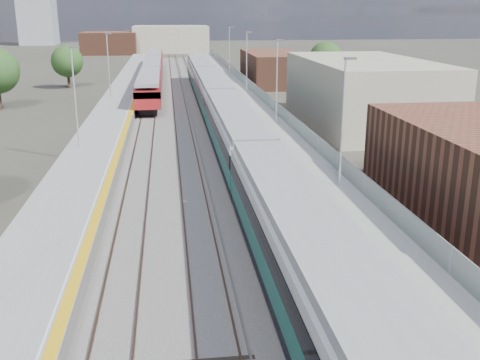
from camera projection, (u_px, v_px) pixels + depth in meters
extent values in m
plane|color=#47443A|center=(201.00, 118.00, 59.48)|extent=(320.00, 320.00, 0.00)
cube|color=#565451|center=(179.00, 115.00, 61.57)|extent=(10.50, 155.00, 0.06)
cube|color=#4C3323|center=(205.00, 109.00, 64.29)|extent=(0.07, 160.00, 0.14)
cube|color=#4C3323|center=(217.00, 109.00, 64.46)|extent=(0.07, 160.00, 0.14)
cube|color=#4C3323|center=(174.00, 110.00, 63.86)|extent=(0.07, 160.00, 0.14)
cube|color=#4C3323|center=(187.00, 110.00, 64.04)|extent=(0.07, 160.00, 0.14)
cube|color=#4C3323|center=(143.00, 111.00, 63.44)|extent=(0.07, 160.00, 0.14)
cube|color=#4C3323|center=(156.00, 110.00, 63.61)|extent=(0.07, 160.00, 0.14)
cube|color=gray|center=(202.00, 110.00, 64.25)|extent=(0.08, 160.00, 0.10)
cube|color=gray|center=(190.00, 110.00, 64.08)|extent=(0.08, 160.00, 0.10)
cube|color=slate|center=(246.00, 109.00, 62.35)|extent=(4.70, 155.00, 1.00)
cube|color=gray|center=(246.00, 104.00, 62.20)|extent=(4.70, 155.00, 0.03)
cube|color=gold|center=(227.00, 105.00, 61.94)|extent=(0.40, 155.00, 0.01)
cube|color=gray|center=(266.00, 99.00, 62.30)|extent=(0.06, 155.00, 1.20)
cylinder|color=#9EA0A3|center=(342.00, 123.00, 32.32)|extent=(0.12, 0.12, 7.50)
cube|color=#4C4C4F|center=(350.00, 58.00, 31.29)|extent=(0.70, 0.18, 0.14)
cylinder|color=#9EA0A3|center=(277.00, 81.00, 51.31)|extent=(0.12, 0.12, 7.50)
cube|color=#4C4C4F|center=(280.00, 40.00, 50.28)|extent=(0.70, 0.18, 0.14)
cylinder|color=#9EA0A3|center=(247.00, 62.00, 70.29)|extent=(0.12, 0.12, 7.50)
cube|color=#4C4C4F|center=(249.00, 32.00, 69.26)|extent=(0.70, 0.18, 0.14)
cylinder|color=#9EA0A3|center=(229.00, 51.00, 89.28)|extent=(0.12, 0.12, 7.50)
cube|color=#4C4C4F|center=(231.00, 27.00, 88.25)|extent=(0.70, 0.18, 0.14)
cube|color=slate|center=(115.00, 112.00, 60.61)|extent=(4.30, 155.00, 1.00)
cube|color=gray|center=(115.00, 107.00, 60.46)|extent=(4.30, 155.00, 0.03)
cube|color=gold|center=(133.00, 106.00, 60.69)|extent=(0.45, 155.00, 0.01)
cube|color=silver|center=(130.00, 107.00, 60.64)|extent=(0.08, 155.00, 0.01)
cylinder|color=#9EA0A3|center=(75.00, 98.00, 41.67)|extent=(0.12, 0.12, 7.50)
cube|color=#4C4C4F|center=(74.00, 47.00, 40.64)|extent=(0.70, 0.18, 0.14)
cylinder|color=#9EA0A3|center=(108.00, 65.00, 66.35)|extent=(0.12, 0.12, 7.50)
cube|color=#4C4C4F|center=(109.00, 33.00, 65.32)|extent=(0.70, 0.18, 0.14)
cube|color=#A8A287|center=(364.00, 92.00, 55.75)|extent=(11.00, 22.00, 6.40)
cube|color=brown|center=(273.00, 68.00, 86.95)|extent=(8.00, 18.00, 4.80)
cube|color=#A8A287|center=(171.00, 39.00, 153.15)|extent=(20.00, 14.00, 7.00)
cube|color=brown|center=(110.00, 43.00, 146.66)|extent=(14.00, 12.00, 5.60)
cube|color=black|center=(300.00, 281.00, 21.75)|extent=(2.92, 20.97, 0.49)
cube|color=#115944|center=(301.00, 260.00, 21.50)|extent=(3.03, 20.97, 1.23)
cube|color=black|center=(302.00, 237.00, 21.22)|extent=(3.10, 20.97, 0.84)
cube|color=silver|center=(302.00, 220.00, 21.03)|extent=(3.03, 20.97, 0.52)
cube|color=gray|center=(303.00, 209.00, 20.90)|extent=(2.69, 20.97, 0.43)
cube|color=black|center=(235.00, 150.00, 42.13)|extent=(2.92, 20.97, 0.49)
cube|color=#115944|center=(235.00, 139.00, 41.88)|extent=(3.03, 20.97, 1.23)
cube|color=black|center=(235.00, 126.00, 41.60)|extent=(3.10, 20.97, 0.84)
cube|color=silver|center=(235.00, 117.00, 41.41)|extent=(3.03, 20.97, 0.52)
cube|color=gray|center=(235.00, 111.00, 41.28)|extent=(2.69, 20.97, 0.43)
cube|color=black|center=(212.00, 104.00, 62.51)|extent=(2.92, 20.97, 0.49)
cube|color=#115944|center=(212.00, 97.00, 62.26)|extent=(3.03, 20.97, 1.23)
cube|color=black|center=(212.00, 88.00, 61.98)|extent=(3.10, 20.97, 0.84)
cube|color=silver|center=(212.00, 82.00, 61.79)|extent=(3.03, 20.97, 0.52)
cube|color=gray|center=(212.00, 78.00, 61.66)|extent=(2.69, 20.97, 0.43)
cube|color=black|center=(200.00, 81.00, 82.89)|extent=(2.92, 20.97, 0.49)
cube|color=#115944|center=(200.00, 75.00, 82.64)|extent=(3.03, 20.97, 1.23)
cube|color=black|center=(200.00, 69.00, 82.36)|extent=(3.10, 20.97, 0.84)
cube|color=silver|center=(200.00, 64.00, 82.16)|extent=(3.03, 20.97, 0.52)
cube|color=gray|center=(200.00, 61.00, 82.03)|extent=(2.69, 20.97, 0.43)
cube|color=black|center=(150.00, 102.00, 67.54)|extent=(1.89, 16.06, 0.66)
cube|color=maroon|center=(150.00, 88.00, 67.08)|extent=(2.79, 18.90, 1.99)
cube|color=black|center=(149.00, 84.00, 66.94)|extent=(2.84, 18.90, 0.70)
cube|color=gray|center=(149.00, 76.00, 66.65)|extent=(2.49, 18.90, 0.40)
cube|color=black|center=(153.00, 82.00, 85.95)|extent=(1.89, 16.06, 0.66)
cube|color=maroon|center=(153.00, 72.00, 85.50)|extent=(2.79, 18.90, 1.99)
cube|color=black|center=(153.00, 68.00, 85.35)|extent=(2.84, 18.90, 0.70)
cube|color=gray|center=(152.00, 62.00, 85.06)|extent=(2.49, 18.90, 0.40)
cube|color=black|center=(155.00, 69.00, 104.37)|extent=(1.89, 16.06, 0.66)
cube|color=maroon|center=(155.00, 61.00, 103.91)|extent=(2.79, 18.90, 1.99)
cube|color=black|center=(155.00, 58.00, 103.77)|extent=(2.84, 18.90, 0.70)
cube|color=gray|center=(155.00, 53.00, 103.48)|extent=(2.49, 18.90, 0.40)
cylinder|color=#382619|center=(69.00, 81.00, 82.35)|extent=(0.44, 0.44, 2.16)
sphere|color=#24441A|center=(67.00, 61.00, 81.53)|extent=(4.56, 4.56, 4.56)
cylinder|color=#382619|center=(325.00, 80.00, 82.53)|extent=(0.44, 0.44, 2.35)
sphere|color=#24441A|center=(326.00, 59.00, 81.64)|extent=(4.96, 4.96, 4.96)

